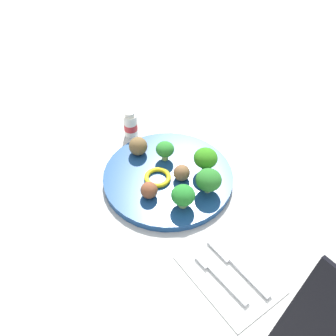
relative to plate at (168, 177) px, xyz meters
name	(u,v)px	position (x,y,z in m)	size (l,w,h in m)	color
ground_plane	(168,180)	(0.00, 0.00, -0.01)	(4.00, 4.00, 0.00)	#B2B2AD
plate	(168,177)	(0.00, 0.00, 0.00)	(0.28, 0.28, 0.02)	navy
broccoli_floret_center	(206,158)	(-0.03, -0.07, 0.05)	(0.05, 0.05, 0.06)	#9EB770
broccoli_floret_far_rim	(209,180)	(-0.08, -0.05, 0.04)	(0.05, 0.05, 0.05)	#95BE7F
broccoli_floret_mid_right	(165,150)	(0.05, -0.02, 0.04)	(0.04, 0.04, 0.05)	#A7C666
broccoli_floret_front_right	(183,196)	(-0.09, 0.02, 0.04)	(0.05, 0.05, 0.05)	#99B968
meatball_mid_right	(182,173)	(-0.02, -0.02, 0.03)	(0.03, 0.03, 0.03)	brown
meatball_back_right	(138,146)	(0.09, 0.02, 0.03)	(0.04, 0.04, 0.04)	brown
meatball_back_left	(149,190)	(-0.03, 0.06, 0.03)	(0.04, 0.04, 0.04)	brown
pepper_ring_front_right	(156,176)	(0.00, 0.03, 0.01)	(0.06, 0.06, 0.01)	yellow
napkin	(229,274)	(-0.25, 0.02, -0.01)	(0.17, 0.12, 0.01)	white
fork	(219,275)	(-0.25, 0.04, 0.00)	(0.12, 0.03, 0.01)	silver
knife	(234,264)	(-0.24, 0.01, 0.00)	(0.15, 0.03, 0.01)	silver
yogurt_bottle	(130,125)	(0.18, 0.00, 0.02)	(0.03, 0.03, 0.07)	white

